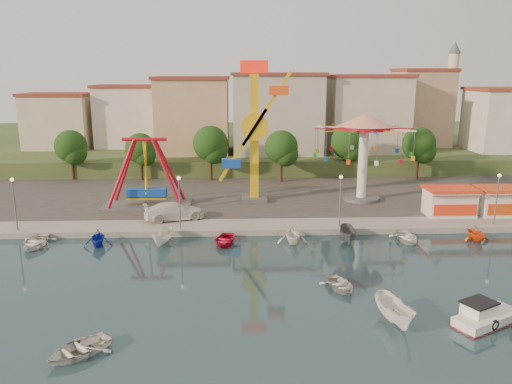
{
  "coord_description": "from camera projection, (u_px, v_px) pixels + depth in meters",
  "views": [
    {
      "loc": [
        -2.38,
        -34.89,
        15.76
      ],
      "look_at": [
        -0.39,
        14.0,
        4.0
      ],
      "focal_mm": 35.0,
      "sensor_mm": 36.0,
      "label": 1
    }
  ],
  "objects": [
    {
      "name": "building_2",
      "position": [
        202.0,
        115.0,
        85.82
      ],
      "size": [
        11.95,
        9.28,
        11.23
      ],
      "primitive_type": "cube",
      "color": "tan",
      "rests_on": "hill_terrace"
    },
    {
      "name": "lamp_post_1",
      "position": [
        180.0,
        204.0,
        49.26
      ],
      "size": [
        0.14,
        0.14,
        5.0
      ],
      "primitive_type": "cylinder",
      "color": "#59595E",
      "rests_on": "quay_deck"
    },
    {
      "name": "tree_3",
      "position": [
        281.0,
        147.0,
        69.92
      ],
      "size": [
        4.68,
        4.68,
        7.32
      ],
      "color": "#382314",
      "rests_on": "quay_deck"
    },
    {
      "name": "minaret",
      "position": [
        451.0,
        91.0,
        88.62
      ],
      "size": [
        2.8,
        2.8,
        18.0
      ],
      "color": "silver",
      "rests_on": "hill_terrace"
    },
    {
      "name": "rowboat_b",
      "position": [
        78.0,
        349.0,
        28.44
      ],
      "size": [
        4.65,
        4.68,
        0.8
      ],
      "primitive_type": "imported",
      "rotation": [
        0.0,
        0.0,
        -0.77
      ],
      "color": "silver",
      "rests_on": "ground"
    },
    {
      "name": "building_0",
      "position": [
        40.0,
        117.0,
        79.02
      ],
      "size": [
        9.26,
        9.53,
        11.87
      ],
      "primitive_type": "cube",
      "color": "beige",
      "rests_on": "hill_terrace"
    },
    {
      "name": "cabin_motorboat",
      "position": [
        485.0,
        318.0,
        31.95
      ],
      "size": [
        5.05,
        3.8,
        1.67
      ],
      "rotation": [
        0.0,
        0.0,
        0.48
      ],
      "color": "white",
      "rests_on": "ground"
    },
    {
      "name": "moored_boat_6",
      "position": [
        407.0,
        238.0,
        47.65
      ],
      "size": [
        2.8,
        3.84,
        0.78
      ],
      "primitive_type": "imported",
      "rotation": [
        0.0,
        0.0,
        0.03
      ],
      "color": "white",
      "rests_on": "ground"
    },
    {
      "name": "moored_boat_0",
      "position": [
        35.0,
        242.0,
        46.26
      ],
      "size": [
        3.1,
        4.28,
        0.87
      ],
      "primitive_type": "imported",
      "rotation": [
        0.0,
        0.0,
        0.02
      ],
      "color": "white",
      "rests_on": "ground"
    },
    {
      "name": "quay_deck",
      "position": [
        248.0,
        153.0,
        97.84
      ],
      "size": [
        200.0,
        100.0,
        0.6
      ],
      "primitive_type": "cube",
      "color": "#9E998E",
      "rests_on": "ground"
    },
    {
      "name": "hill_terrace",
      "position": [
        247.0,
        144.0,
        102.41
      ],
      "size": [
        200.0,
        60.0,
        3.0
      ],
      "primitive_type": "cube",
      "color": "#384C26",
      "rests_on": "ground"
    },
    {
      "name": "moored_boat_4",
      "position": [
        292.0,
        234.0,
        47.1
      ],
      "size": [
        3.01,
        3.44,
        1.74
      ],
      "primitive_type": "imported",
      "rotation": [
        0.0,
        0.0,
        0.05
      ],
      "color": "white",
      "rests_on": "ground"
    },
    {
      "name": "lamp_post_3",
      "position": [
        496.0,
        201.0,
        50.53
      ],
      "size": [
        0.14,
        0.14,
        5.0
      ],
      "primitive_type": "cylinder",
      "color": "#59595E",
      "rests_on": "quay_deck"
    },
    {
      "name": "building_1",
      "position": [
        125.0,
        123.0,
        85.04
      ],
      "size": [
        12.33,
        9.01,
        8.63
      ],
      "primitive_type": "cube",
      "color": "silver",
      "rests_on": "hill_terrace"
    },
    {
      "name": "moored_boat_7",
      "position": [
        476.0,
        233.0,
        47.83
      ],
      "size": [
        2.85,
        3.18,
        1.5
      ],
      "primitive_type": "imported",
      "rotation": [
        0.0,
        0.0,
        0.15
      ],
      "color": "#EB5214",
      "rests_on": "ground"
    },
    {
      "name": "booth_mid",
      "position": [
        502.0,
        201.0,
        54.23
      ],
      "size": [
        5.4,
        3.78,
        3.08
      ],
      "color": "white",
      "rests_on": "quay_deck"
    },
    {
      "name": "lamp_post_2",
      "position": [
        340.0,
        202.0,
        49.89
      ],
      "size": [
        0.14,
        0.14,
        5.0
      ],
      "primitive_type": "cylinder",
      "color": "#59595E",
      "rests_on": "quay_deck"
    },
    {
      "name": "building_4",
      "position": [
        358.0,
        120.0,
        87.36
      ],
      "size": [
        10.75,
        9.23,
        9.24
      ],
      "primitive_type": "cube",
      "color": "beige",
      "rests_on": "hill_terrace"
    },
    {
      "name": "kamikaze_tower",
      "position": [
        257.0,
        136.0,
        58.44
      ],
      "size": [
        5.86,
        3.1,
        16.5
      ],
      "color": "#59595E",
      "rests_on": "quay_deck"
    },
    {
      "name": "van",
      "position": [
        174.0,
        211.0,
        52.6
      ],
      "size": [
        6.74,
        4.22,
        1.82
      ],
      "primitive_type": "imported",
      "rotation": [
        0.0,
        0.0,
        1.86
      ],
      "color": "white",
      "rests_on": "quay_deck"
    },
    {
      "name": "ground",
      "position": [
        269.0,
        287.0,
        37.67
      ],
      "size": [
        200.0,
        200.0,
        0.0
      ],
      "primitive_type": "plane",
      "color": "#132B36",
      "rests_on": "ground"
    },
    {
      "name": "tree_2",
      "position": [
        210.0,
        143.0,
        70.84
      ],
      "size": [
        5.02,
        5.02,
        7.85
      ],
      "color": "#382314",
      "rests_on": "quay_deck"
    },
    {
      "name": "skiff",
      "position": [
        395.0,
        312.0,
        31.94
      ],
      "size": [
        2.28,
        4.44,
        1.63
      ],
      "primitive_type": "imported",
      "rotation": [
        0.0,
        0.0,
        0.17
      ],
      "color": "white",
      "rests_on": "ground"
    },
    {
      "name": "tree_5",
      "position": [
        419.0,
        144.0,
        71.81
      ],
      "size": [
        4.83,
        4.83,
        7.54
      ],
      "color": "#382314",
      "rests_on": "quay_deck"
    },
    {
      "name": "building_3",
      "position": [
        283.0,
        122.0,
        83.53
      ],
      "size": [
        12.59,
        10.5,
        9.2
      ],
      "primitive_type": "cube",
      "color": "beige",
      "rests_on": "hill_terrace"
    },
    {
      "name": "moored_boat_5",
      "position": [
        348.0,
        235.0,
        47.34
      ],
      "size": [
        1.88,
        4.03,
        1.5
      ],
      "primitive_type": "imported",
      "rotation": [
        0.0,
        0.0,
        -0.11
      ],
      "color": "#525357",
      "rests_on": "ground"
    },
    {
      "name": "tree_1",
      "position": [
        140.0,
        148.0,
        71.03
      ],
      "size": [
        4.35,
        4.35,
        6.8
      ],
      "color": "#382314",
      "rests_on": "quay_deck"
    },
    {
      "name": "tree_0",
      "position": [
        71.0,
        146.0,
        71.29
      ],
      "size": [
        4.6,
        4.6,
        7.19
      ],
      "color": "#382314",
      "rests_on": "quay_deck"
    },
    {
      "name": "rowboat_a",
      "position": [
        340.0,
        285.0,
        37.13
      ],
      "size": [
        3.24,
        3.91,
        0.7
      ],
      "primitive_type": "imported",
      "rotation": [
        0.0,
        0.0,
        0.27
      ],
      "color": "silver",
      "rests_on": "ground"
    },
    {
      "name": "moored_boat_1",
      "position": [
        98.0,
        237.0,
        46.4
      ],
      "size": [
        3.02,
        3.37,
        1.59
      ],
      "primitive_type": "imported",
      "rotation": [
        0.0,
        0.0,
        0.15
      ],
      "color": "#1428B4",
      "rests_on": "ground"
    },
    {
      "name": "building_5",
      "position": [
        437.0,
        115.0,
        85.84
      ],
      "size": [
        12.77,
        10.96,
        11.21
      ],
      "primitive_type": "cube",
      "color": "tan",
      "rests_on": "hill_terrace"
    },
    {
      "name": "asphalt_pad",
      "position": [
        254.0,
        189.0,
        66.68
      ],
      "size": [
        90.0,
        28.0,
        0.01
      ],
      "primitive_type": "cube",
      "color": "#4C4944",
      "rests_on": "quay_deck"
    },
    {
      "name": "building_6",
      "position": [
        509.0,
        112.0,
        84.66
      ],
      "size": [
        8.23,
        8.98,
        12.36
      ],
      "primitive_type": "cube",
      "color": "silver",
      "rests_on": "hill_terrace"
    },
    {
      "name": "booth_left",
      "position": [
        450.0,
        201.0,
        54.0
      ],
      "size": [
        5.4,
        3.78,
        3.08
      ],
      "color": "white",
      "rests_on": "quay_deck"
    },
    {
      "name": "tree_4",
      "position": [
        347.0,
        142.0,
        73.17
      ],
      "size": [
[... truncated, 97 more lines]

